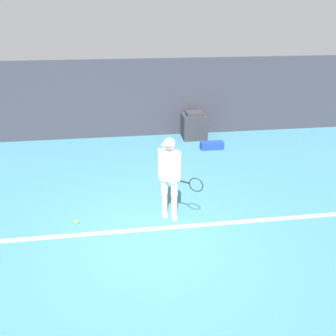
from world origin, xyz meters
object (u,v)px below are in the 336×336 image
object	(u,v)px
tennis_player	(170,175)
equipment_bag	(212,145)
tennis_ball	(77,222)
covered_chair	(194,126)

from	to	relation	value
tennis_player	equipment_bag	xyz separation A→B (m)	(1.78, 3.43, -0.84)
tennis_ball	tennis_player	bearing A→B (deg)	0.56
equipment_bag	tennis_ball	bearing A→B (deg)	-136.51
covered_chair	equipment_bag	world-z (taller)	covered_chair
tennis_ball	covered_chair	size ratio (longest dim) A/B	0.08
tennis_ball	equipment_bag	size ratio (longest dim) A/B	0.10
tennis_player	tennis_ball	world-z (taller)	tennis_player
tennis_ball	equipment_bag	distance (m)	5.01
covered_chair	tennis_ball	bearing A→B (deg)	-126.23
tennis_ball	covered_chair	bearing A→B (deg)	53.77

